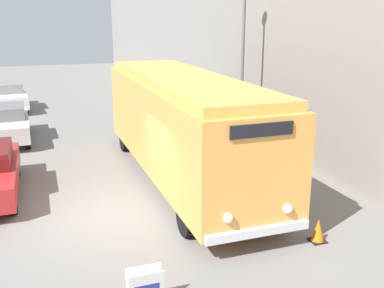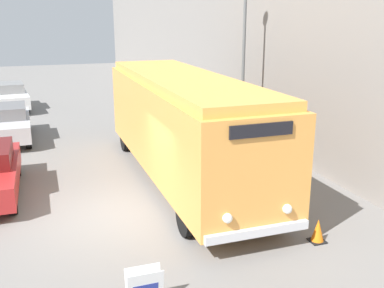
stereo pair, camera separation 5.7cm
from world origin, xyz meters
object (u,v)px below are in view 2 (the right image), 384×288
object	(u,v)px
parked_car_mid	(8,123)
parked_car_far	(9,96)
vintage_bus	(183,122)
traffic_cone	(318,231)
streetlamp	(244,40)

from	to	relation	value
parked_car_mid	parked_car_far	distance (m)	6.85
parked_car_mid	vintage_bus	bearing A→B (deg)	-51.83
parked_car_mid	traffic_cone	distance (m)	13.93
parked_car_far	traffic_cone	distance (m)	20.17
vintage_bus	streetlamp	xyz separation A→B (m)	(3.26, 2.54, 2.35)
streetlamp	parked_car_far	size ratio (longest dim) A/B	1.46
vintage_bus	streetlamp	distance (m)	4.76
streetlamp	traffic_cone	bearing A→B (deg)	-101.94
streetlamp	parked_car_far	xyz separation A→B (m)	(-9.03, 11.12, -3.45)
traffic_cone	parked_car_mid	bearing A→B (deg)	121.15
parked_car_mid	streetlamp	bearing A→B (deg)	-26.87
parked_car_far	streetlamp	bearing A→B (deg)	-56.76
parked_car_far	traffic_cone	bearing A→B (deg)	-74.26
parked_car_mid	parked_car_far	xyz separation A→B (m)	(-0.21, 6.84, 0.01)
parked_car_mid	traffic_cone	size ratio (longest dim) A/B	7.90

